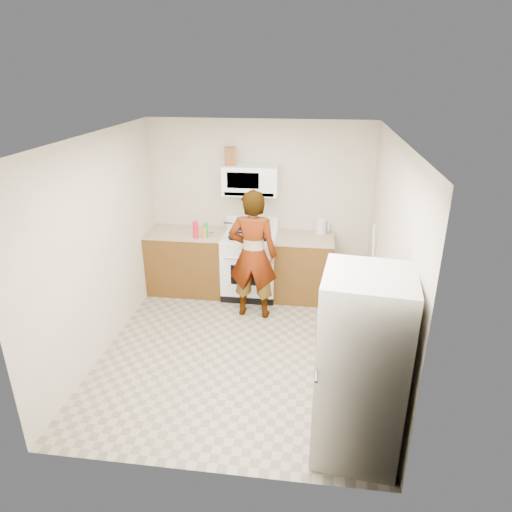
% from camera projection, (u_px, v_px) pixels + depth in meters
% --- Properties ---
extents(floor, '(3.60, 3.60, 0.00)m').
position_uv_depth(floor, '(240.00, 350.00, 5.47)').
color(floor, gray).
rests_on(floor, ground).
extents(back_wall, '(3.20, 0.02, 2.50)m').
position_uv_depth(back_wall, '(259.00, 208.00, 6.63)').
color(back_wall, beige).
rests_on(back_wall, floor).
extents(right_wall, '(0.02, 3.60, 2.50)m').
position_uv_depth(right_wall, '(388.00, 261.00, 4.80)').
color(right_wall, beige).
rests_on(right_wall, floor).
extents(cabinet_left, '(1.12, 0.62, 0.90)m').
position_uv_depth(cabinet_left, '(188.00, 262.00, 6.79)').
color(cabinet_left, '#583A14').
rests_on(cabinet_left, floor).
extents(counter_left, '(1.14, 0.64, 0.03)m').
position_uv_depth(counter_left, '(186.00, 233.00, 6.61)').
color(counter_left, tan).
rests_on(counter_left, cabinet_left).
extents(cabinet_right, '(0.80, 0.62, 0.90)m').
position_uv_depth(cabinet_right, '(303.00, 269.00, 6.58)').
color(cabinet_right, '#583A14').
rests_on(cabinet_right, floor).
extents(counter_right, '(0.82, 0.64, 0.03)m').
position_uv_depth(counter_right, '(305.00, 238.00, 6.40)').
color(counter_right, tan).
rests_on(counter_right, cabinet_right).
extents(gas_range, '(0.76, 0.65, 1.13)m').
position_uv_depth(gas_range, '(250.00, 264.00, 6.66)').
color(gas_range, white).
rests_on(gas_range, floor).
extents(microwave, '(0.76, 0.38, 0.40)m').
position_uv_depth(microwave, '(251.00, 180.00, 6.31)').
color(microwave, white).
rests_on(microwave, back_wall).
extents(person, '(0.65, 0.44, 1.75)m').
position_uv_depth(person, '(253.00, 255.00, 5.94)').
color(person, tan).
rests_on(person, floor).
extents(fridge, '(0.77, 0.77, 1.70)m').
position_uv_depth(fridge, '(361.00, 368.00, 3.75)').
color(fridge, silver).
rests_on(fridge, floor).
extents(kettle, '(0.19, 0.19, 0.19)m').
position_uv_depth(kettle, '(321.00, 226.00, 6.53)').
color(kettle, silver).
rests_on(kettle, counter_right).
extents(jug, '(0.17, 0.17, 0.24)m').
position_uv_depth(jug, '(230.00, 156.00, 6.21)').
color(jug, brown).
rests_on(jug, microwave).
extents(saucepan, '(0.22, 0.22, 0.11)m').
position_uv_depth(saucepan, '(239.00, 226.00, 6.61)').
color(saucepan, silver).
rests_on(saucepan, gas_range).
extents(tray, '(0.29, 0.25, 0.05)m').
position_uv_depth(tray, '(259.00, 236.00, 6.38)').
color(tray, silver).
rests_on(tray, gas_range).
extents(bottle_spray, '(0.08, 0.08, 0.24)m').
position_uv_depth(bottle_spray, '(196.00, 230.00, 6.31)').
color(bottle_spray, red).
rests_on(bottle_spray, counter_left).
extents(bottle_hot_sauce, '(0.07, 0.07, 0.16)m').
position_uv_depth(bottle_hot_sauce, '(204.00, 232.00, 6.35)').
color(bottle_hot_sauce, orange).
rests_on(bottle_hot_sauce, counter_left).
extents(bottle_green_cap, '(0.08, 0.08, 0.20)m').
position_uv_depth(bottle_green_cap, '(206.00, 230.00, 6.35)').
color(bottle_green_cap, '#188738').
rests_on(bottle_green_cap, counter_left).
extents(pot_lid, '(0.28, 0.28, 0.01)m').
position_uv_depth(pot_lid, '(211.00, 234.00, 6.51)').
color(pot_lid, white).
rests_on(pot_lid, counter_left).
extents(broom, '(0.15, 0.28, 1.33)m').
position_uv_depth(broom, '(373.00, 270.00, 6.00)').
color(broom, white).
rests_on(broom, floor).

